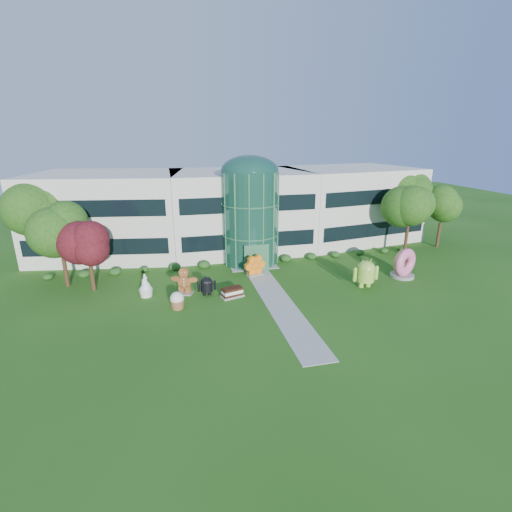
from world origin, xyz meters
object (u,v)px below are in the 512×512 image
object	(u,v)px
android_green	(366,272)
donut	(404,263)
gingerbread	(184,281)
android_black	(207,285)

from	to	relation	value
android_green	donut	size ratio (longest dim) A/B	1.00
donut	gingerbread	size ratio (longest dim) A/B	1.12
android_green	donut	xyz separation A→B (m)	(4.89, 1.44, 0.01)
android_black	donut	size ratio (longest dim) A/B	0.65
android_green	gingerbread	distance (m)	16.41
android_green	android_black	size ratio (longest dim) A/B	1.53
android_green	donut	bearing A→B (deg)	16.42
android_green	donut	world-z (taller)	donut
donut	android_black	bearing A→B (deg)	158.78
android_green	android_black	bearing A→B (deg)	173.84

